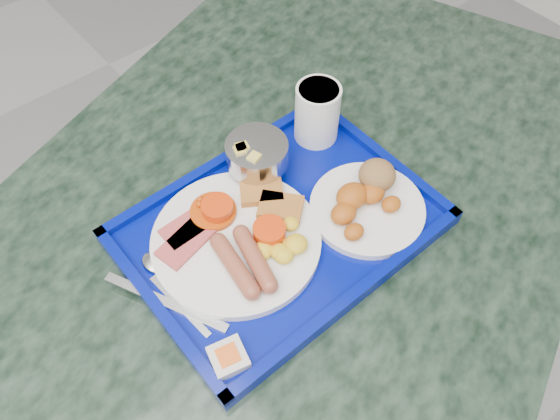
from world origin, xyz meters
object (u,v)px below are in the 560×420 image
at_px(tray, 280,228).
at_px(main_plate, 241,237).
at_px(table, 286,271).
at_px(fruit_bowl, 257,155).
at_px(bread_plate, 367,200).
at_px(juice_cup, 317,111).

distance_m(tray, main_plate, 0.07).
distance_m(table, main_plate, 0.25).
height_order(table, tray, tray).
bearing_deg(fruit_bowl, bread_plate, -62.07).
bearing_deg(juice_cup, main_plate, -158.20).
height_order(tray, bread_plate, bread_plate).
height_order(tray, juice_cup, juice_cup).
distance_m(main_plate, bread_plate, 0.20).
height_order(bread_plate, fruit_bowl, fruit_bowl).
xyz_separation_m(main_plate, fruit_bowl, (0.10, 0.09, 0.03)).
bearing_deg(main_plate, table, 8.43).
xyz_separation_m(table, fruit_bowl, (0.00, 0.07, 0.26)).
bearing_deg(tray, juice_cup, 32.31).
bearing_deg(juice_cup, tray, -147.69).
relative_size(table, bread_plate, 8.52).
relative_size(bread_plate, fruit_bowl, 1.80).
relative_size(table, juice_cup, 14.67).
bearing_deg(fruit_bowl, table, -90.12).
height_order(fruit_bowl, juice_cup, juice_cup).
bearing_deg(table, main_plate, -171.57).
distance_m(main_plate, juice_cup, 0.25).
xyz_separation_m(bread_plate, juice_cup, (0.04, 0.16, 0.04)).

